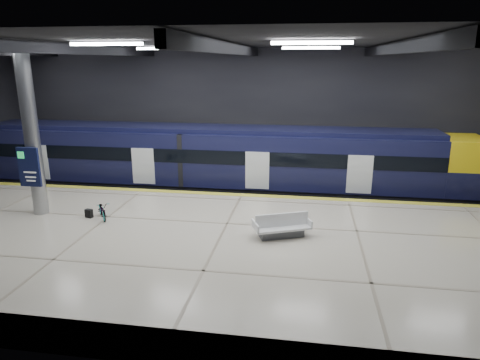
# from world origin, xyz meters

# --- Properties ---
(ground) EXTENTS (30.00, 30.00, 0.00)m
(ground) POSITION_xyz_m (0.00, 0.00, 0.00)
(ground) COLOR black
(ground) RESTS_ON ground
(room_shell) EXTENTS (30.10, 16.10, 8.05)m
(room_shell) POSITION_xyz_m (-0.00, 0.00, 5.72)
(room_shell) COLOR black
(room_shell) RESTS_ON ground
(platform) EXTENTS (30.00, 11.00, 1.10)m
(platform) POSITION_xyz_m (0.00, -2.50, 0.55)
(platform) COLOR beige
(platform) RESTS_ON ground
(safety_strip) EXTENTS (30.00, 0.40, 0.01)m
(safety_strip) POSITION_xyz_m (0.00, 2.75, 1.11)
(safety_strip) COLOR gold
(safety_strip) RESTS_ON platform
(rails) EXTENTS (30.00, 1.52, 0.16)m
(rails) POSITION_xyz_m (0.00, 5.50, 0.08)
(rails) COLOR gray
(rails) RESTS_ON ground
(train) EXTENTS (29.40, 2.84, 3.79)m
(train) POSITION_xyz_m (-0.61, 5.50, 2.06)
(train) COLOR black
(train) RESTS_ON ground
(bench) EXTENTS (2.23, 1.58, 0.91)m
(bench) POSITION_xyz_m (2.21, -1.99, 1.42)
(bench) COLOR #595B60
(bench) RESTS_ON platform
(bicycle) EXTENTS (1.19, 1.40, 0.73)m
(bicycle) POSITION_xyz_m (-5.13, -1.22, 1.46)
(bicycle) COLOR #99999E
(bicycle) RESTS_ON platform
(pannier_bag) EXTENTS (0.34, 0.25, 0.35)m
(pannier_bag) POSITION_xyz_m (-5.73, -1.22, 1.28)
(pannier_bag) COLOR black
(pannier_bag) RESTS_ON platform
(info_column) EXTENTS (0.90, 0.78, 6.90)m
(info_column) POSITION_xyz_m (-8.00, -1.03, 4.46)
(info_column) COLOR #9EA0A5
(info_column) RESTS_ON platform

